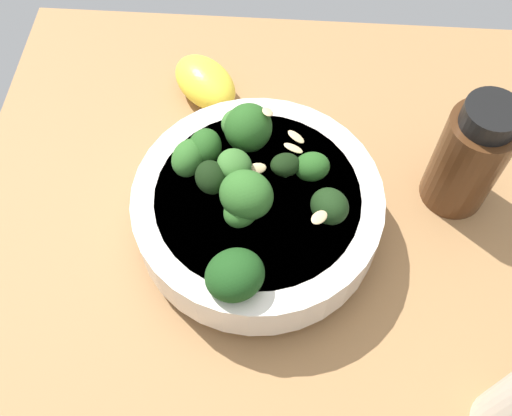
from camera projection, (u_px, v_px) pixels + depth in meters
The scene contains 4 objects.
ground_plane at pixel (272, 253), 56.74cm from camera, with size 60.20×60.20×4.08cm, color #996D42.
bowl_of_broccoli at pixel (254, 205), 52.03cm from camera, with size 21.90×21.84×10.94cm.
lemon_wedge at pixel (204, 82), 62.43cm from camera, with size 8.06×5.14×4.17cm, color yellow.
bottle_short at pixel (468, 157), 52.71cm from camera, with size 6.14×6.14×12.60cm.
Camera 1 is at (25.38, 0.14, 48.92)cm, focal length 41.41 mm.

